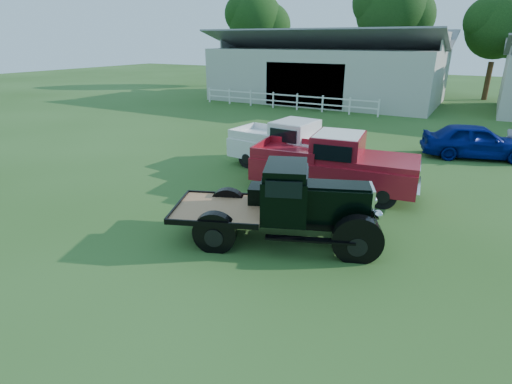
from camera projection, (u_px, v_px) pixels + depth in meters
The scene contains 10 objects.
ground at pixel (227, 243), 10.39m from camera, with size 120.00×120.00×0.00m, color #264B17.
shed_left at pixel (327, 66), 33.71m from camera, with size 18.80×10.20×5.60m, color #B0B1AB, non-canonical shape.
fence_rail at pixel (285, 101), 30.09m from camera, with size 14.20×0.16×1.20m, color white, non-canonical shape.
tree_a at pixel (255, 36), 43.59m from camera, with size 6.30×6.30×10.50m, color black, non-canonical shape.
tree_b at pixel (389, 30), 37.75m from camera, with size 6.90×6.90×11.50m, color black, non-canonical shape.
tree_c at pixel (495, 45), 33.22m from camera, with size 5.40×5.40×9.00m, color black, non-canonical shape.
vintage_flatbed at pixel (281, 203), 10.19m from camera, with size 5.24×2.08×2.08m, color black, non-canonical shape.
red_pickup at pixel (334, 162), 13.56m from camera, with size 5.66×2.17×2.06m, color maroon, non-canonical shape.
white_pickup at pixel (292, 146), 15.91m from camera, with size 5.30×2.05×1.95m, color silver, non-canonical shape.
misc_car_blue at pixel (476, 141), 17.58m from camera, with size 1.78×4.43×1.51m, color #03126D.
Camera 1 is at (5.24, -7.63, 4.96)m, focal length 28.00 mm.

